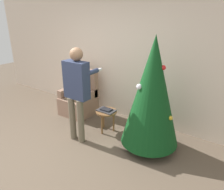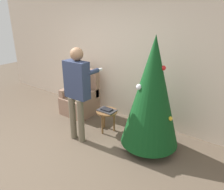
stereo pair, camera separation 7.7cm
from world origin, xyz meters
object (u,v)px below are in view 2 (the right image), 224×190
at_px(armchair, 81,99).
at_px(christmas_tree, 152,93).
at_px(person_seated, 79,86).
at_px(side_stool, 107,114).
at_px(person_standing, 77,87).

bearing_deg(armchair, christmas_tree, -10.22).
bearing_deg(person_seated, side_stool, -15.70).
bearing_deg(side_stool, person_standing, -115.50).
bearing_deg(side_stool, person_seated, 164.30).
bearing_deg(christmas_tree, person_seated, 170.76).
height_order(christmas_tree, person_standing, christmas_tree).
bearing_deg(christmas_tree, armchair, 169.78).
distance_m(christmas_tree, person_seated, 2.02).
distance_m(christmas_tree, person_standing, 1.30).
height_order(armchair, person_seated, person_seated).
height_order(person_standing, side_stool, person_standing).
bearing_deg(person_seated, armchair, 90.00).
distance_m(christmas_tree, side_stool, 1.17).
height_order(christmas_tree, armchair, christmas_tree).
height_order(christmas_tree, side_stool, christmas_tree).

